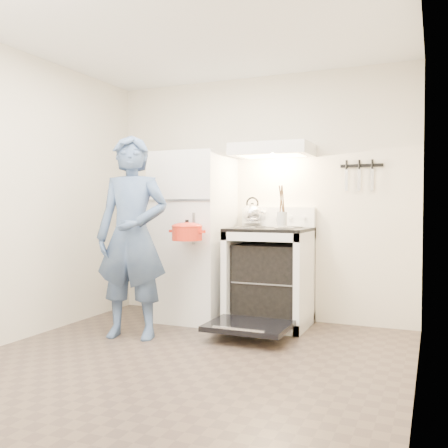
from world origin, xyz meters
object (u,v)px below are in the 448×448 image
Objects in this scene: person at (132,237)px; stove_body at (270,278)px; dutch_oven at (187,233)px; refrigerator at (194,236)px; tea_kettle at (252,212)px.

stove_body is at bearing 30.37° from person.
person is 0.50m from dutch_oven.
person reaches higher than refrigerator.
tea_kettle is at bearing 65.25° from dutch_oven.
tea_kettle is 1.35m from person.
refrigerator is 0.90m from stove_body.
stove_body is at bearing -40.56° from tea_kettle.
tea_kettle is (-0.26, 0.22, 0.64)m from stove_body.
stove_body is 2.65× the size of dutch_oven.
dutch_oven is (-0.61, -0.55, 0.45)m from stove_body.
person is (-0.17, -0.87, 0.04)m from refrigerator.
stove_body is 0.94m from dutch_oven.
person is at bearing -101.16° from refrigerator.
refrigerator is 5.60× the size of tea_kettle.
person is (-0.98, -0.90, 0.43)m from stove_body.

